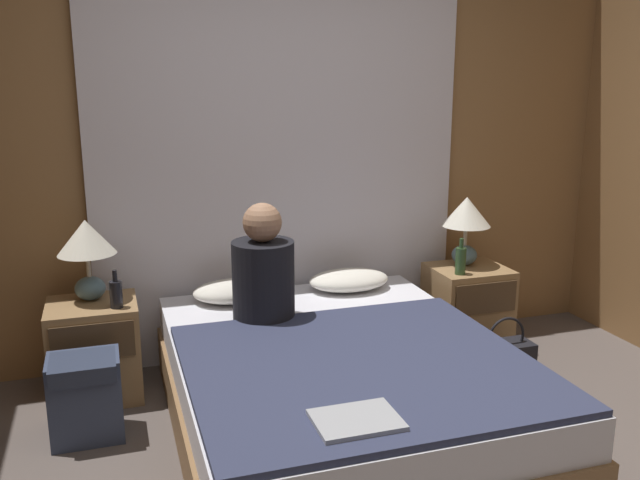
# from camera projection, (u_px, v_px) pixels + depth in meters

# --- Properties ---
(wall_back) EXTENTS (4.49, 0.06, 2.50)m
(wall_back) POSITION_uv_depth(u_px,v_px,m) (279.00, 153.00, 4.09)
(wall_back) COLOR olive
(wall_back) RESTS_ON ground_plane
(curtain_panel) EXTENTS (2.45, 0.02, 2.26)m
(curtain_panel) POSITION_uv_depth(u_px,v_px,m) (281.00, 174.00, 4.06)
(curtain_panel) COLOR silver
(curtain_panel) RESTS_ON ground_plane
(bed) EXTENTS (1.57, 2.02, 0.45)m
(bed) POSITION_uv_depth(u_px,v_px,m) (339.00, 388.00, 3.30)
(bed) COLOR olive
(bed) RESTS_ON ground_plane
(nightstand_left) EXTENTS (0.47, 0.43, 0.53)m
(nightstand_left) POSITION_uv_depth(u_px,v_px,m) (95.00, 350.00, 3.64)
(nightstand_left) COLOR #937047
(nightstand_left) RESTS_ON ground_plane
(nightstand_right) EXTENTS (0.47, 0.43, 0.53)m
(nightstand_right) POSITION_uv_depth(u_px,v_px,m) (467.00, 307.00, 4.31)
(nightstand_right) COLOR #937047
(nightstand_right) RESTS_ON ground_plane
(lamp_left) EXTENTS (0.31, 0.31, 0.44)m
(lamp_left) POSITION_uv_depth(u_px,v_px,m) (87.00, 245.00, 3.58)
(lamp_left) COLOR slate
(lamp_left) RESTS_ON nightstand_left
(lamp_right) EXTENTS (0.31, 0.31, 0.44)m
(lamp_right) POSITION_uv_depth(u_px,v_px,m) (466.00, 219.00, 4.25)
(lamp_right) COLOR slate
(lamp_right) RESTS_ON nightstand_right
(pillow_left) EXTENTS (0.49, 0.33, 0.12)m
(pillow_left) POSITION_uv_depth(u_px,v_px,m) (236.00, 291.00, 3.87)
(pillow_left) COLOR silver
(pillow_left) RESTS_ON bed
(pillow_right) EXTENTS (0.49, 0.33, 0.12)m
(pillow_right) POSITION_uv_depth(u_px,v_px,m) (349.00, 280.00, 4.08)
(pillow_right) COLOR silver
(pillow_right) RESTS_ON bed
(blanket_on_bed) EXTENTS (1.51, 1.40, 0.03)m
(blanket_on_bed) POSITION_uv_depth(u_px,v_px,m) (360.00, 366.00, 2.98)
(blanket_on_bed) COLOR #2D334C
(blanket_on_bed) RESTS_ON bed
(person_left_in_bed) EXTENTS (0.33, 0.33, 0.63)m
(person_left_in_bed) POSITION_uv_depth(u_px,v_px,m) (263.00, 272.00, 3.52)
(person_left_in_bed) COLOR black
(person_left_in_bed) RESTS_ON bed
(beer_bottle_on_left_stand) EXTENTS (0.06, 0.06, 0.20)m
(beer_bottle_on_left_stand) POSITION_uv_depth(u_px,v_px,m) (116.00, 294.00, 3.50)
(beer_bottle_on_left_stand) COLOR black
(beer_bottle_on_left_stand) RESTS_ON nightstand_left
(beer_bottle_on_right_stand) EXTENTS (0.06, 0.06, 0.22)m
(beer_bottle_on_right_stand) POSITION_uv_depth(u_px,v_px,m) (461.00, 260.00, 4.09)
(beer_bottle_on_right_stand) COLOR #2D4C28
(beer_bottle_on_right_stand) RESTS_ON nightstand_right
(laptop_on_bed) EXTENTS (0.31, 0.24, 0.02)m
(laptop_on_bed) POSITION_uv_depth(u_px,v_px,m) (356.00, 420.00, 2.46)
(laptop_on_bed) COLOR #9EA0A5
(laptop_on_bed) RESTS_ON blanket_on_bed
(backpack_on_floor) EXTENTS (0.33, 0.28, 0.41)m
(backpack_on_floor) POSITION_uv_depth(u_px,v_px,m) (85.00, 393.00, 3.22)
(backpack_on_floor) COLOR #333D56
(backpack_on_floor) RESTS_ON ground_plane
(handbag_on_floor) EXTENTS (0.32, 0.17, 0.35)m
(handbag_on_floor) POSITION_uv_depth(u_px,v_px,m) (505.00, 357.00, 3.95)
(handbag_on_floor) COLOR black
(handbag_on_floor) RESTS_ON ground_plane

